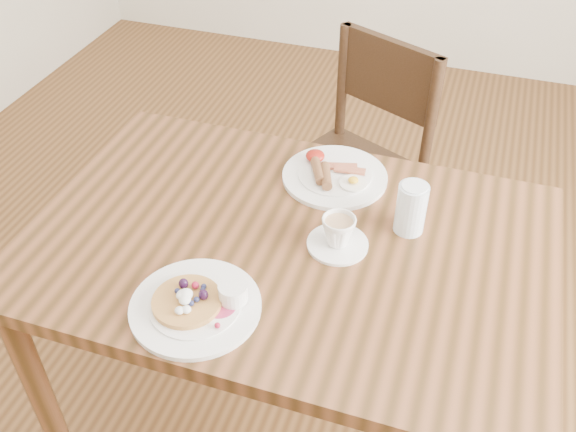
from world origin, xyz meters
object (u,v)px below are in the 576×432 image
(pancake_plate, at_px, (198,304))
(breakfast_plate, at_px, (333,175))
(dining_table, at_px, (288,270))
(teacup_saucer, at_px, (338,234))
(water_glass, at_px, (411,208))
(chair_far, at_px, (357,161))

(pancake_plate, relative_size, breakfast_plate, 1.00)
(dining_table, xyz_separation_m, teacup_saucer, (0.11, 0.02, 0.13))
(breakfast_plate, xyz_separation_m, water_glass, (0.22, -0.14, 0.05))
(dining_table, height_order, breakfast_plate, breakfast_plate)
(dining_table, bearing_deg, water_glass, 25.65)
(dining_table, distance_m, teacup_saucer, 0.18)
(chair_far, height_order, teacup_saucer, chair_far)
(chair_far, distance_m, pancake_plate, 1.02)
(dining_table, relative_size, breakfast_plate, 4.44)
(pancake_plate, distance_m, water_glass, 0.53)
(pancake_plate, relative_size, teacup_saucer, 1.93)
(teacup_saucer, bearing_deg, chair_far, 98.65)
(dining_table, bearing_deg, chair_far, 89.45)
(pancake_plate, relative_size, water_glass, 2.16)
(teacup_saucer, bearing_deg, water_glass, 36.91)
(dining_table, xyz_separation_m, chair_far, (0.01, 0.71, -0.16))
(pancake_plate, xyz_separation_m, water_glass, (0.36, 0.38, 0.05))
(teacup_saucer, bearing_deg, pancake_plate, -128.98)
(pancake_plate, distance_m, teacup_saucer, 0.35)
(dining_table, xyz_separation_m, water_glass, (0.26, 0.12, 0.16))
(water_glass, bearing_deg, teacup_saucer, -143.09)
(chair_far, xyz_separation_m, pancake_plate, (-0.11, -0.97, 0.27))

